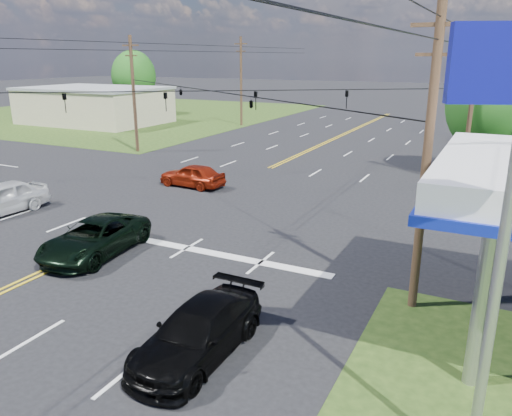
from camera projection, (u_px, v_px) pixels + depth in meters
The scene contains 17 objects.
ground at pixel (214, 194), 29.60m from camera, with size 280.00×280.00×0.00m, color black.
grass_nw at pixel (120, 113), 71.90m from camera, with size 46.00×48.00×0.03m, color #203912.
stop_bar at pixel (217, 254), 20.62m from camera, with size 10.00×0.50×0.02m, color silver.
retail_nw at pixel (95, 106), 60.62m from camera, with size 16.00×11.00×4.00m, color beige.
pole_se at pixel (427, 159), 14.93m from camera, with size 1.60×0.28×9.50m.
pole_nw at pixel (134, 93), 41.40m from camera, with size 1.60×0.28×9.50m.
pole_ne at pixel (471, 107), 30.35m from camera, with size 1.60×0.28×9.50m.
pole_left_far at pixel (241, 80), 57.61m from camera, with size 1.60×0.28×10.00m.
pole_right_far at pixel (487, 86), 46.56m from camera, with size 1.60×0.28×10.00m.
span_wire_signals at pixel (211, 91), 27.85m from camera, with size 26.00×18.00×1.13m.
power_lines at pixel (189, 41), 25.38m from camera, with size 26.04×100.00×0.64m.
tree_right_a at pixel (491, 104), 32.51m from camera, with size 5.70×5.70×8.18m.
tree_far_l at pixel (134, 76), 69.11m from camera, with size 6.08×6.08×8.72m.
pickup_dkgreen at pixel (95, 238), 20.43m from camera, with size 2.43×5.27×1.46m, color black.
suv_black at pixel (198, 332), 13.50m from camera, with size 1.96×4.83×1.40m, color black.
pickup_white at pixel (0, 199), 25.65m from camera, with size 1.97×4.90×1.67m, color silver.
sedan_red at pixel (192, 175), 31.15m from camera, with size 1.71×4.25×1.45m, color maroon.
Camera 1 is at (14.95, -12.45, 7.85)m, focal length 35.00 mm.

